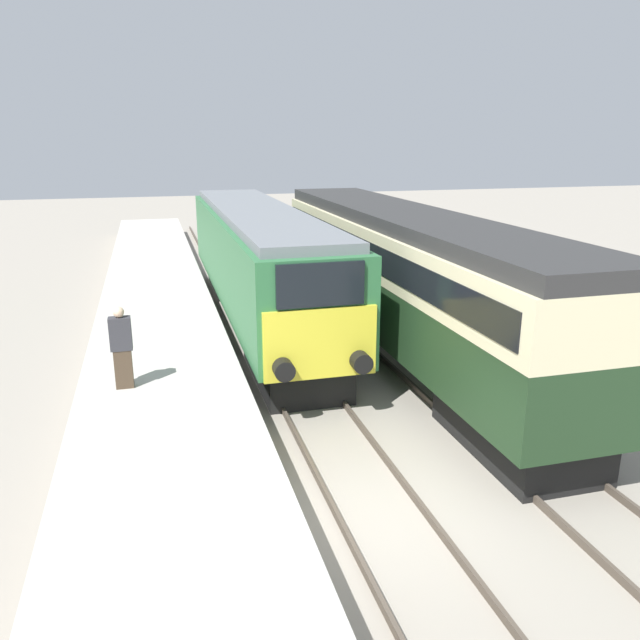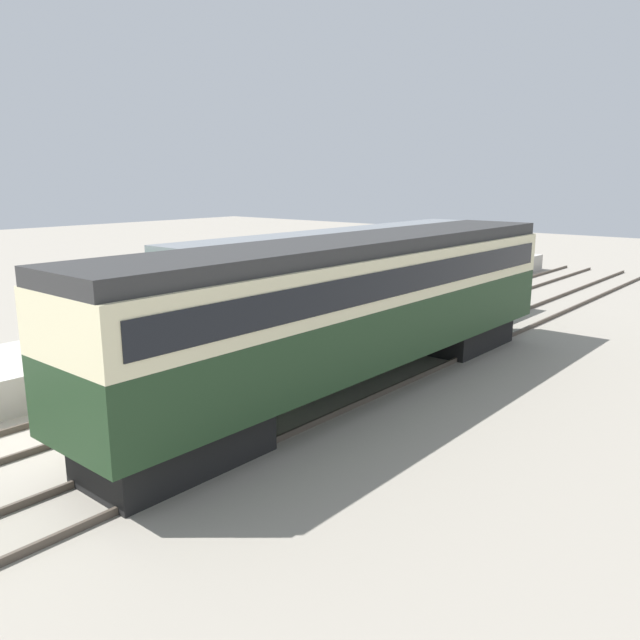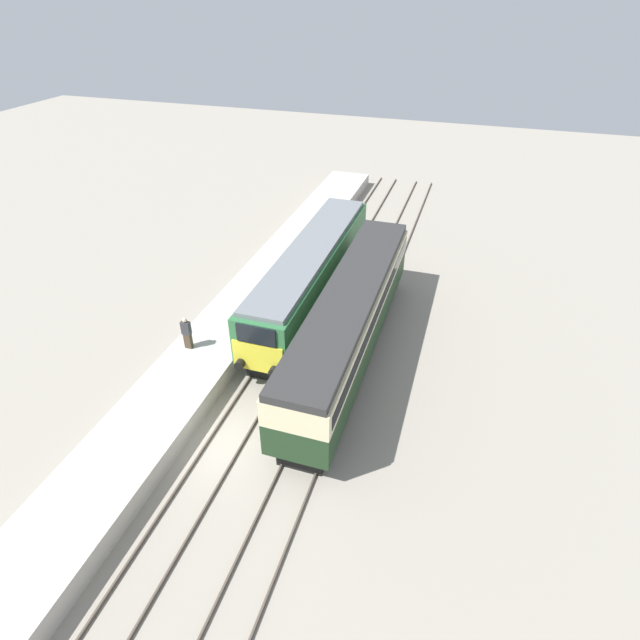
% 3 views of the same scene
% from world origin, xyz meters
% --- Properties ---
extents(ground_plane, '(120.00, 120.00, 0.00)m').
position_xyz_m(ground_plane, '(0.00, 0.00, 0.00)').
color(ground_plane, gray).
extents(platform_left, '(3.50, 50.00, 0.96)m').
position_xyz_m(platform_left, '(-3.30, 8.00, 0.48)').
color(platform_left, '#B7B2A8').
rests_on(platform_left, ground_plane).
extents(rails_near_track, '(1.51, 60.00, 0.14)m').
position_xyz_m(rails_near_track, '(0.00, 5.00, 0.07)').
color(rails_near_track, '#4C4238').
rests_on(rails_near_track, ground_plane).
extents(rails_far_track, '(1.50, 60.00, 0.14)m').
position_xyz_m(rails_far_track, '(3.40, 5.00, 0.07)').
color(rails_far_track, '#4C4238').
rests_on(rails_far_track, ground_plane).
extents(locomotive, '(2.70, 15.83, 3.82)m').
position_xyz_m(locomotive, '(0.00, 11.43, 2.16)').
color(locomotive, black).
rests_on(locomotive, ground_plane).
extents(passenger_carriage, '(2.75, 16.16, 4.07)m').
position_xyz_m(passenger_carriage, '(3.40, 7.34, 2.45)').
color(passenger_carriage, black).
rests_on(passenger_carriage, ground_plane).
extents(person_on_platform, '(0.44, 0.26, 1.75)m').
position_xyz_m(person_on_platform, '(-4.06, 4.40, 1.83)').
color(person_on_platform, '#473828').
rests_on(person_on_platform, platform_left).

